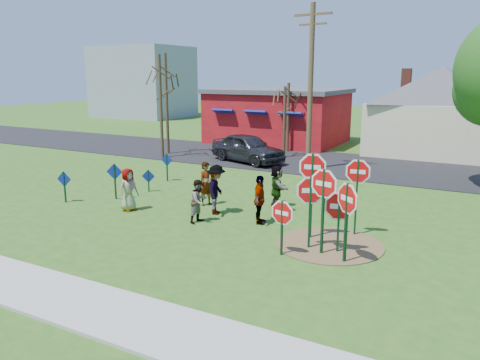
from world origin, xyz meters
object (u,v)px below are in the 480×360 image
(stop_sign_d, at_px, (358,178))
(suv, at_px, (248,148))
(utility_pole, at_px, (311,85))
(person_a, at_px, (128,190))
(person_b, at_px, (206,184))
(stop_sign_a, at_px, (282,216))
(stop_sign_c, at_px, (324,192))
(stop_sign_b, at_px, (312,174))

(stop_sign_d, relative_size, suv, 0.54)
(utility_pole, bearing_deg, suv, 174.46)
(person_a, distance_m, person_b, 2.94)
(stop_sign_a, relative_size, suv, 0.36)
(stop_sign_c, bearing_deg, stop_sign_a, -134.73)
(stop_sign_a, bearing_deg, suv, 129.96)
(stop_sign_c, height_order, utility_pole, utility_pole)
(stop_sign_a, relative_size, stop_sign_b, 0.61)
(stop_sign_a, height_order, utility_pole, utility_pole)
(stop_sign_b, bearing_deg, stop_sign_a, -109.42)
(stop_sign_d, relative_size, person_b, 1.51)
(stop_sign_b, bearing_deg, stop_sign_c, -68.03)
(stop_sign_b, bearing_deg, person_b, 149.90)
(person_b, bearing_deg, stop_sign_b, -84.04)
(stop_sign_a, distance_m, stop_sign_b, 1.94)
(suv, bearing_deg, stop_sign_d, -118.04)
(stop_sign_c, xyz_separation_m, person_b, (-5.56, 2.75, -0.95))
(stop_sign_a, xyz_separation_m, stop_sign_c, (0.97, 0.60, 0.68))
(person_b, relative_size, utility_pole, 0.20)
(stop_sign_d, bearing_deg, stop_sign_a, -126.55)
(stop_sign_d, bearing_deg, suv, 123.93)
(stop_sign_a, xyz_separation_m, person_a, (-6.75, 1.36, -0.33))
(stop_sign_c, xyz_separation_m, stop_sign_d, (0.41, 2.03, 0.04))
(person_b, relative_size, suv, 0.36)
(suv, height_order, utility_pole, utility_pole)
(stop_sign_a, relative_size, stop_sign_d, 0.66)
(stop_sign_a, height_order, person_a, stop_sign_a)
(stop_sign_b, bearing_deg, suv, 114.73)
(stop_sign_a, height_order, stop_sign_d, stop_sign_d)
(stop_sign_b, height_order, suv, stop_sign_b)
(person_a, height_order, suv, suv)
(person_b, bearing_deg, stop_sign_d, -72.12)
(stop_sign_c, xyz_separation_m, suv, (-8.23, 11.39, -0.96))
(stop_sign_c, height_order, suv, stop_sign_c)
(stop_sign_a, xyz_separation_m, stop_sign_d, (1.39, 2.63, 0.72))
(person_a, bearing_deg, stop_sign_b, -75.23)
(stop_sign_c, bearing_deg, person_b, 167.30)
(utility_pole, bearing_deg, stop_sign_b, -69.49)
(stop_sign_b, xyz_separation_m, suv, (-7.50, 10.28, -1.18))
(stop_sign_b, relative_size, stop_sign_c, 1.08)
(stop_sign_c, bearing_deg, suv, 139.43)
(utility_pole, bearing_deg, stop_sign_c, -68.07)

